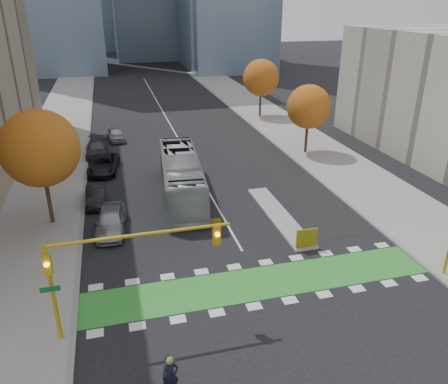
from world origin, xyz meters
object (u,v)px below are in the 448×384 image
parked_car_a (111,221)px  parked_car_d (104,164)px  parked_car_b (96,195)px  parked_car_c (97,148)px  hazard_board (307,238)px  tree_east_near (309,107)px  traffic_signal_west (109,260)px  parked_car_e (115,134)px  tree_west (40,149)px  tree_east_far (261,78)px  bus (181,176)px

parked_car_a → parked_car_d: 11.96m
parked_car_b → parked_car_c: size_ratio=0.81×
hazard_board → tree_east_near: tree_east_near is taller
hazard_board → traffic_signal_west: size_ratio=0.16×
traffic_signal_west → parked_car_b: traffic_signal_west is taller
tree_east_near → parked_car_e: tree_east_near is taller
parked_car_a → parked_car_b: bearing=107.2°
tree_west → traffic_signal_west: (4.07, -12.51, -1.58)m
tree_east_near → traffic_signal_west: tree_east_near is taller
parked_car_a → parked_car_c: size_ratio=0.95×
parked_car_b → parked_car_c: parked_car_c is taller
parked_car_d → parked_car_e: size_ratio=1.26×
tree_east_near → parked_car_e: bearing=152.9°
traffic_signal_west → parked_car_e: (0.95, 32.24, -3.31)m
parked_car_a → parked_car_e: 21.97m
parked_car_a → parked_car_e: (0.97, 21.95, -0.11)m
tree_west → parked_car_c: 15.80m
parked_car_c → parked_car_a: bearing=-85.1°
parked_car_a → parked_car_c: (-1.04, 16.95, -0.08)m
tree_west → parked_car_e: bearing=75.7°
hazard_board → tree_east_far: bearing=75.9°
parked_car_d → tree_west: bearing=-102.7°
tree_west → parked_car_a: bearing=-28.8°
parked_car_c → parked_car_e: (2.02, 5.00, -0.02)m
parked_car_d → parked_car_c: bearing=105.2°
parked_car_a → parked_car_b: (-1.04, 5.00, -0.15)m
tree_east_near → parked_car_a: size_ratio=1.46×
tree_west → traffic_signal_west: size_ratio=0.96×
hazard_board → parked_car_a: 13.19m
bus → parked_car_d: bus is taller
tree_east_far → bus: (-14.77, -23.54, -3.50)m
tree_west → bus: 10.76m
bus → traffic_signal_west: bearing=-105.7°
tree_east_far → parked_car_e: bearing=-162.2°
bus → parked_car_e: bus is taller
tree_east_far → parked_car_e: 20.96m
tree_east_near → parked_car_c: size_ratio=1.38×
hazard_board → parked_car_d: (-12.36, 17.53, -0.06)m
hazard_board → parked_car_a: (-11.96, 5.58, 0.03)m
parked_car_b → parked_car_d: bearing=84.4°
tree_east_near → parked_car_e: size_ratio=1.67×
hazard_board → parked_car_b: size_ratio=0.34×
hazard_board → parked_car_b: (-13.00, 10.58, -0.12)m
tree_west → tree_east_near: tree_west is taller
tree_west → parked_car_d: bearing=69.5°
tree_west → parked_car_a: tree_west is taller
tree_east_far → traffic_signal_west: bearing=-117.9°
traffic_signal_west → bus: 16.16m
tree_west → tree_east_near: 26.01m
tree_east_far → parked_car_e: size_ratio=1.81×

